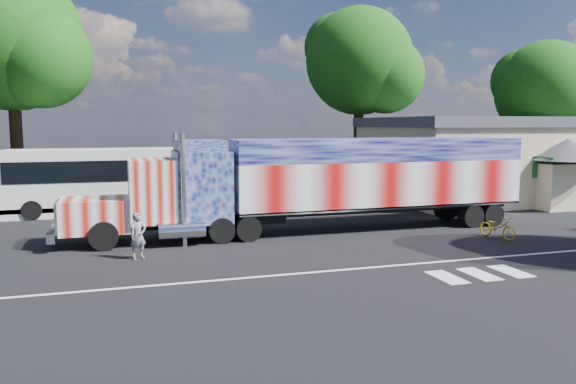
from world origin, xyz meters
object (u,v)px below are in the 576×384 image
object	(u,v)px
woman	(138,236)
tree_nw_a	(13,41)
semi_truck	(325,181)
tree_ne_a	(361,62)
bicycle	(497,227)
coach_bus	(123,180)
tree_far_ne	(548,91)

from	to	relation	value
woman	tree_nw_a	world-z (taller)	tree_nw_a
semi_truck	tree_nw_a	distance (m)	20.38
tree_ne_a	semi_truck	bearing A→B (deg)	-119.89
semi_truck	bicycle	bearing A→B (deg)	-29.46
semi_truck	woman	bearing A→B (deg)	-160.68
coach_bus	tree_ne_a	xyz separation A→B (m)	(16.78, 6.06, 7.40)
semi_truck	tree_ne_a	distance (m)	18.00
tree_nw_a	tree_ne_a	size ratio (longest dim) A/B	1.04
tree_ne_a	tree_far_ne	bearing A→B (deg)	0.53
bicycle	semi_truck	bearing A→B (deg)	136.59
coach_bus	bicycle	distance (m)	19.15
coach_bus	woman	xyz separation A→B (m)	(0.28, -11.23, -0.96)
coach_bus	tree_ne_a	world-z (taller)	tree_ne_a
woman	bicycle	size ratio (longest dim) A/B	0.93
semi_truck	tree_far_ne	world-z (taller)	tree_far_ne
tree_far_ne	coach_bus	bearing A→B (deg)	-169.46
coach_bus	bicycle	bearing A→B (deg)	-38.77
tree_nw_a	tree_ne_a	distance (m)	22.51
tree_far_ne	tree_ne_a	distance (m)	16.71
woman	tree_far_ne	world-z (taller)	tree_far_ne
semi_truck	tree_far_ne	size ratio (longest dim) A/B	1.81
semi_truck	tree_nw_a	xyz separation A→B (m)	(-14.17, 12.74, 7.23)
tree_ne_a	woman	bearing A→B (deg)	-133.65
semi_truck	coach_bus	xyz separation A→B (m)	(-8.50, 8.35, -0.49)
bicycle	tree_nw_a	xyz separation A→B (m)	(-20.56, 16.35, 9.04)
semi_truck	woman	distance (m)	8.83
semi_truck	tree_ne_a	bearing A→B (deg)	60.11
coach_bus	tree_ne_a	size ratio (longest dim) A/B	0.91
coach_bus	tree_nw_a	world-z (taller)	tree_nw_a
coach_bus	woman	size ratio (longest dim) A/B	7.16
coach_bus	tree_nw_a	distance (m)	10.53
semi_truck	woman	xyz separation A→B (m)	(-8.22, -2.88, -1.45)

